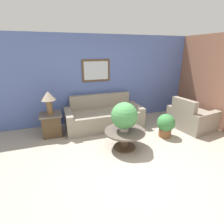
{
  "coord_description": "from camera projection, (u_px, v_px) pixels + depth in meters",
  "views": [
    {
      "loc": [
        -1.4,
        -2.53,
        2.16
      ],
      "look_at": [
        -0.01,
        1.51,
        0.64
      ],
      "focal_mm": 28.0,
      "sensor_mm": 36.0,
      "label": 1
    }
  ],
  "objects": [
    {
      "name": "ground_plane",
      "position": [
        138.0,
        167.0,
        3.41
      ],
      "size": [
        20.0,
        20.0,
        0.0
      ],
      "primitive_type": "plane",
      "color": "gray"
    },
    {
      "name": "wall_back",
      "position": [
        100.0,
        79.0,
        5.37
      ],
      "size": [
        7.96,
        0.09,
        2.6
      ],
      "color": "#5166A8",
      "rests_on": "ground_plane"
    },
    {
      "name": "wall_right",
      "position": [
        212.0,
        81.0,
        5.08
      ],
      "size": [
        0.06,
        4.66,
        2.6
      ],
      "color": "brown",
      "rests_on": "ground_plane"
    },
    {
      "name": "couch_main",
      "position": [
        104.0,
        117.0,
        5.15
      ],
      "size": [
        2.2,
        0.95,
        0.91
      ],
      "color": "gray",
      "rests_on": "ground_plane"
    },
    {
      "name": "armchair",
      "position": [
        191.0,
        118.0,
        5.07
      ],
      "size": [
        1.09,
        1.24,
        0.91
      ],
      "rotation": [
        0.0,
        0.0,
        1.73
      ],
      "color": "gray",
      "rests_on": "ground_plane"
    },
    {
      "name": "coffee_table",
      "position": [
        125.0,
        135.0,
        4.0
      ],
      "size": [
        0.93,
        0.93,
        0.44
      ],
      "color": "#4C3823",
      "rests_on": "ground_plane"
    },
    {
      "name": "side_table",
      "position": [
        52.0,
        124.0,
        4.62
      ],
      "size": [
        0.55,
        0.55,
        0.6
      ],
      "color": "#4C3823",
      "rests_on": "ground_plane"
    },
    {
      "name": "table_lamp",
      "position": [
        48.0,
        98.0,
        4.38
      ],
      "size": [
        0.38,
        0.38,
        0.6
      ],
      "color": "brown",
      "rests_on": "side_table"
    },
    {
      "name": "potted_plant_on_table",
      "position": [
        124.0,
        116.0,
        3.83
      ],
      "size": [
        0.6,
        0.6,
        0.66
      ],
      "color": "beige",
      "rests_on": "coffee_table"
    },
    {
      "name": "potted_plant_floor",
      "position": [
        166.0,
        125.0,
        4.53
      ],
      "size": [
        0.46,
        0.46,
        0.62
      ],
      "color": "brown",
      "rests_on": "ground_plane"
    }
  ]
}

